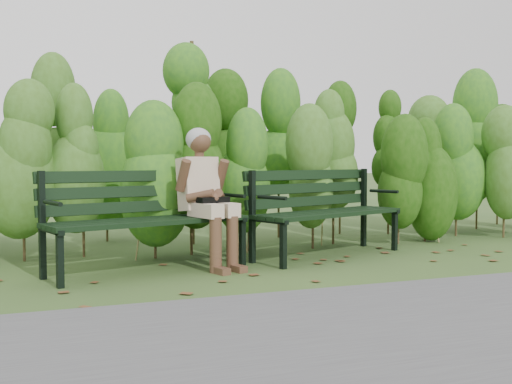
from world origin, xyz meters
name	(u,v)px	position (x,y,z in m)	size (l,w,h in m)	color
ground	(269,271)	(0.00, 0.00, 0.00)	(80.00, 80.00, 0.00)	#324E23
footpath	(399,331)	(0.00, -2.20, 0.01)	(60.00, 2.50, 0.01)	#474749
hedge_band	(214,145)	(0.00, 1.86, 1.26)	(11.04, 1.67, 2.42)	#47381E
leaf_litter	(264,276)	(-0.14, -0.24, 0.00)	(5.79, 2.22, 0.01)	brown
bench_left	(144,211)	(-1.12, 0.47, 0.58)	(2.06, 1.16, 0.98)	black
bench_right	(321,205)	(0.92, 0.70, 0.57)	(2.03, 1.28, 0.97)	black
seated_woman	(206,188)	(-0.50, 0.45, 0.79)	(0.59, 0.86, 1.40)	beige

